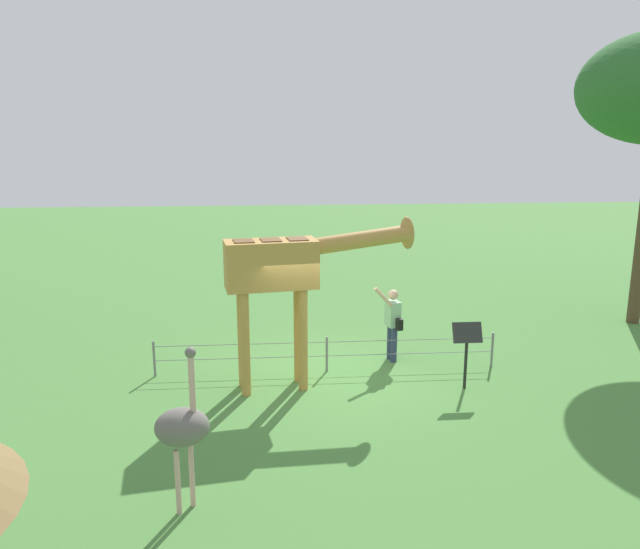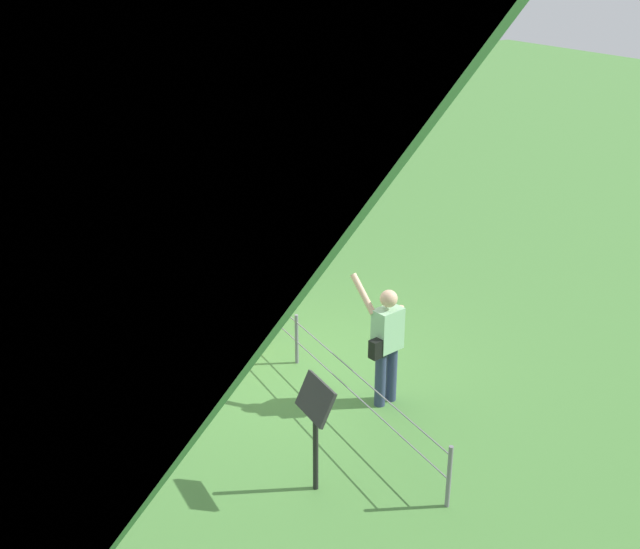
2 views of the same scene
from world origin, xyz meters
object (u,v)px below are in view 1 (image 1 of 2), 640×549
at_px(ostrich, 183,427).
at_px(giraffe, 287,272).
at_px(visitor, 392,320).
at_px(info_sign, 467,342).

bearing_deg(ostrich, giraffe, 69.82).
height_order(visitor, ostrich, ostrich).
height_order(giraffe, ostrich, giraffe).
bearing_deg(ostrich, visitor, 54.24).
bearing_deg(visitor, info_sign, -54.98).
xyz_separation_m(giraffe, info_sign, (3.40, -0.38, -1.34)).
xyz_separation_m(visitor, info_sign, (1.12, -1.60, 0.05)).
bearing_deg(visitor, giraffe, -151.79).
xyz_separation_m(visitor, ostrich, (-3.74, -5.19, 0.27)).
bearing_deg(info_sign, visitor, 125.02).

